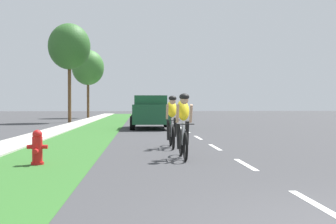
# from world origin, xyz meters

# --- Properties ---
(ground_plane) EXTENTS (120.00, 120.00, 0.00)m
(ground_plane) POSITION_xyz_m (0.00, 20.00, 0.00)
(ground_plane) COLOR #38383A
(grass_verge) EXTENTS (2.46, 70.00, 0.01)m
(grass_verge) POSITION_xyz_m (-4.55, 20.00, 0.00)
(grass_verge) COLOR #2D6026
(grass_verge) RESTS_ON ground_plane
(sidewalk_concrete) EXTENTS (1.37, 70.00, 0.10)m
(sidewalk_concrete) POSITION_xyz_m (-6.46, 20.00, 0.00)
(sidewalk_concrete) COLOR #B2ADA3
(sidewalk_concrete) RESTS_ON ground_plane
(lane_markings_center) EXTENTS (0.12, 54.07, 0.01)m
(lane_markings_center) POSITION_xyz_m (0.00, 24.00, 0.00)
(lane_markings_center) COLOR white
(lane_markings_center) RESTS_ON ground_plane
(fire_hydrant_red) EXTENTS (0.44, 0.38, 0.76)m
(fire_hydrant_red) POSITION_xyz_m (-4.55, 5.62, 0.37)
(fire_hydrant_red) COLOR red
(fire_hydrant_red) RESTS_ON ground_plane
(cyclist_lead) EXTENTS (0.42, 1.72, 1.58)m
(cyclist_lead) POSITION_xyz_m (-1.26, 6.44, 0.81)
(cyclist_lead) COLOR black
(cyclist_lead) RESTS_ON ground_plane
(cyclist_trailing) EXTENTS (0.42, 1.72, 1.58)m
(cyclist_trailing) POSITION_xyz_m (-1.33, 9.05, 0.81)
(cyclist_trailing) COLOR black
(cyclist_trailing) RESTS_ON ground_plane
(suv_dark_green) EXTENTS (2.15, 4.70, 1.79)m
(suv_dark_green) POSITION_xyz_m (-1.73, 19.44, 0.95)
(suv_dark_green) COLOR #194C2D
(suv_dark_green) RESTS_ON ground_plane
(sedan_black) EXTENTS (1.98, 4.30, 1.52)m
(sedan_black) POSITION_xyz_m (-1.27, 29.82, 0.77)
(sedan_black) COLOR black
(sedan_black) RESTS_ON ground_plane
(street_tree_near) EXTENTS (3.03, 3.03, 7.19)m
(street_tree_near) POSITION_xyz_m (-7.39, 27.39, 5.50)
(street_tree_near) COLOR brown
(street_tree_near) RESTS_ON ground_plane
(street_tree_far) EXTENTS (3.09, 3.09, 6.60)m
(street_tree_far) POSITION_xyz_m (-7.29, 37.65, 4.88)
(street_tree_far) COLOR brown
(street_tree_far) RESTS_ON ground_plane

